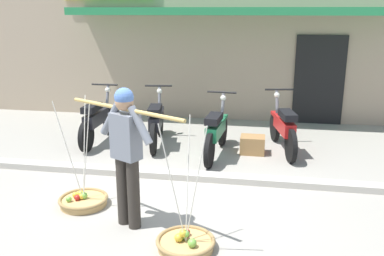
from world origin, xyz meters
TOP-DOWN VIEW (x-y plane):
  - ground_plane at (0.00, 0.00)m, footprint 90.00×90.00m
  - sidewalk_curb at (0.00, 0.70)m, footprint 20.00×0.24m
  - fruit_vendor at (-0.24, -0.85)m, footprint 1.57×0.84m
  - fruit_basket_left_side at (0.53, -1.25)m, footprint 0.66×0.66m
  - fruit_basket_right_side at (-1.02, -0.45)m, footprint 0.66×0.66m
  - motorcycle_nearest_shop at (-1.88, 2.23)m, footprint 0.54×1.82m
  - motorcycle_second_in_row at (-0.71, 2.29)m, footprint 0.54×1.81m
  - motorcycle_third_in_row at (0.50, 1.83)m, footprint 0.54×1.82m
  - motorcycle_end_of_row at (1.68, 2.30)m, footprint 0.58×1.80m
  - storefront_building at (0.56, 6.96)m, footprint 13.00×6.00m
  - wooden_crate at (1.14, 2.09)m, footprint 0.44×0.36m

SIDE VIEW (x-z plane):
  - ground_plane at x=0.00m, z-range 0.00..0.00m
  - sidewalk_curb at x=0.00m, z-range 0.00..0.10m
  - fruit_basket_right_side at x=-1.02m, z-range -0.65..0.80m
  - fruit_basket_left_side at x=0.53m, z-range -0.65..0.80m
  - wooden_crate at x=1.14m, z-range 0.00..0.32m
  - motorcycle_nearest_shop at x=-1.88m, z-range -0.09..1.00m
  - motorcycle_second_in_row at x=-0.71m, z-range -0.09..1.00m
  - motorcycle_third_in_row at x=0.50m, z-range -0.09..1.00m
  - motorcycle_end_of_row at x=1.68m, z-range -0.09..1.00m
  - fruit_vendor at x=-0.24m, z-range 0.13..1.83m
  - storefront_building at x=0.56m, z-range 0.00..4.20m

